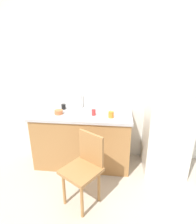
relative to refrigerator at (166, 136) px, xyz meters
name	(u,v)px	position (x,y,z in m)	size (l,w,h in m)	color
ground_plane	(104,193)	(-0.87, -0.64, -0.57)	(8.00, 8.00, 0.00)	#BCB2A3
back_wall	(110,80)	(-0.87, 0.36, 0.76)	(4.80, 0.10, 2.65)	silver
cabinet_base	(83,140)	(-1.26, 0.01, -0.15)	(1.46, 0.60, 0.83)	#A87542
countertop	(82,115)	(-1.26, 0.01, 0.28)	(1.50, 0.64, 0.04)	#B7B7BC
faucet	(81,100)	(-1.32, 0.26, 0.43)	(0.02, 0.02, 0.25)	#B7B7BC
refrigerator	(166,136)	(0.00, 0.00, 0.00)	(0.60, 0.61, 1.14)	silver
chair	(84,166)	(-1.10, -0.77, -0.07)	(0.55, 0.55, 0.89)	#A87542
terracotta_bowl	(59,112)	(-1.61, -0.06, 0.34)	(0.12, 0.12, 0.06)	#C67042
cup_red	(94,112)	(-1.08, -0.05, 0.35)	(0.06, 0.06, 0.09)	red
cup_orange	(111,114)	(-0.82, -0.11, 0.35)	(0.08, 0.08, 0.09)	orange
cup_black	(64,107)	(-1.59, 0.16, 0.34)	(0.07, 0.07, 0.08)	black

